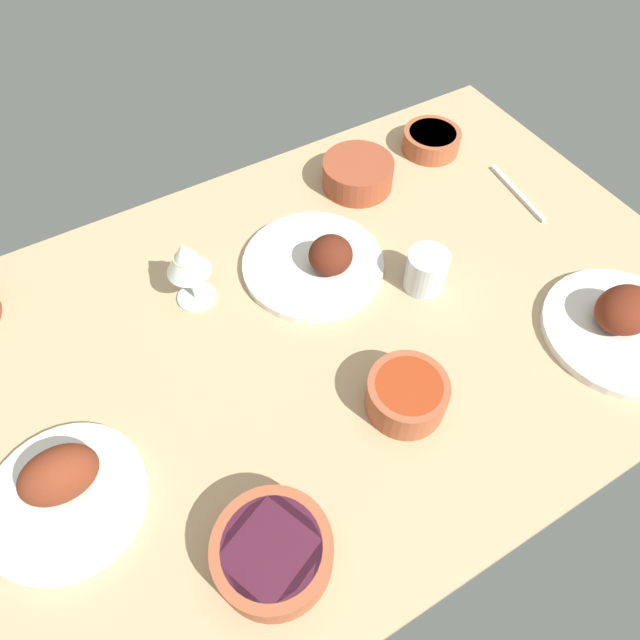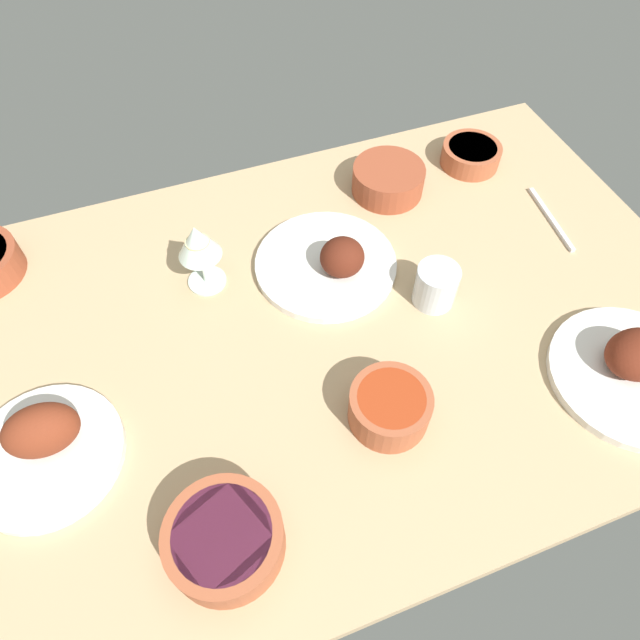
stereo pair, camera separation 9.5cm
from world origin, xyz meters
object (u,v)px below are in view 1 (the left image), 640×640
at_px(bowl_cream, 358,173).
at_px(bowl_sauce, 407,394).
at_px(bowl_onions, 273,552).
at_px(plate_far_side, 63,489).
at_px(fork_loose, 517,193).
at_px(bowl_potatoes, 431,140).
at_px(plate_near_viewer, 318,262).
at_px(wine_glass, 187,261).
at_px(plate_center_main, 622,323).
at_px(water_tumbler, 426,271).

bearing_deg(bowl_cream, bowl_sauce, 65.82).
relative_size(bowl_onions, bowl_sauce, 1.26).
height_order(plate_far_side, fork_loose, plate_far_side).
bearing_deg(bowl_potatoes, bowl_cream, 5.02).
relative_size(plate_near_viewer, bowl_cream, 1.79).
bearing_deg(bowl_sauce, plate_far_side, -13.80).
bearing_deg(bowl_onions, wine_glass, -100.28).
relative_size(bowl_onions, wine_glass, 1.13).
bearing_deg(bowl_potatoes, fork_loose, 107.77).
bearing_deg(plate_center_main, bowl_cream, -71.06).
height_order(plate_far_side, water_tumbler, plate_far_side).
bearing_deg(bowl_potatoes, bowl_sauce, 49.69).
bearing_deg(bowl_potatoes, plate_center_main, 88.13).
bearing_deg(plate_far_side, plate_center_main, 167.96).
bearing_deg(fork_loose, bowl_sauce, 126.55).
relative_size(water_tumbler, fork_loose, 0.43).
distance_m(plate_near_viewer, bowl_onions, 0.52).
xyz_separation_m(plate_far_side, wine_glass, (-0.30, -0.24, 0.07)).
relative_size(bowl_potatoes, wine_glass, 0.90).
height_order(wine_glass, water_tumbler, wine_glass).
height_order(bowl_potatoes, bowl_cream, bowl_cream).
xyz_separation_m(bowl_cream, wine_glass, (0.41, 0.11, 0.07)).
bearing_deg(bowl_sauce, bowl_cream, -114.18).
distance_m(plate_far_side, wine_glass, 0.39).
height_order(bowl_potatoes, fork_loose, bowl_potatoes).
relative_size(plate_near_viewer, plate_center_main, 1.00).
relative_size(bowl_sauce, fork_loose, 0.70).
xyz_separation_m(plate_far_side, plate_center_main, (-0.90, 0.19, -0.00)).
bearing_deg(plate_center_main, fork_loose, -103.89).
relative_size(plate_far_side, fork_loose, 1.27).
xyz_separation_m(plate_far_side, bowl_onions, (-0.21, 0.22, 0.01)).
bearing_deg(fork_loose, plate_center_main, 172.69).
xyz_separation_m(plate_center_main, bowl_potatoes, (-0.02, -0.56, 0.00)).
distance_m(bowl_sauce, wine_glass, 0.42).
xyz_separation_m(plate_near_viewer, fork_loose, (-0.46, 0.03, -0.02)).
height_order(plate_near_viewer, plate_far_side, plate_far_side).
relative_size(plate_center_main, bowl_cream, 1.80).
xyz_separation_m(plate_near_viewer, bowl_sauce, (0.02, 0.31, 0.01)).
bearing_deg(bowl_potatoes, plate_far_side, 22.04).
distance_m(plate_near_viewer, bowl_cream, 0.25).
bearing_deg(bowl_sauce, plate_near_viewer, -94.36).
relative_size(bowl_potatoes, bowl_sauce, 1.00).
xyz_separation_m(bowl_potatoes, water_tumbler, (0.25, 0.31, 0.01)).
height_order(bowl_sauce, fork_loose, bowl_sauce).
xyz_separation_m(bowl_cream, bowl_sauce, (0.21, 0.48, 0.00)).
bearing_deg(bowl_cream, fork_loose, 144.56).
bearing_deg(plate_center_main, plate_far_side, -12.04).
bearing_deg(water_tumbler, plate_near_viewer, -41.41).
distance_m(plate_center_main, bowl_sauce, 0.41).
bearing_deg(plate_center_main, bowl_sauce, -9.81).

